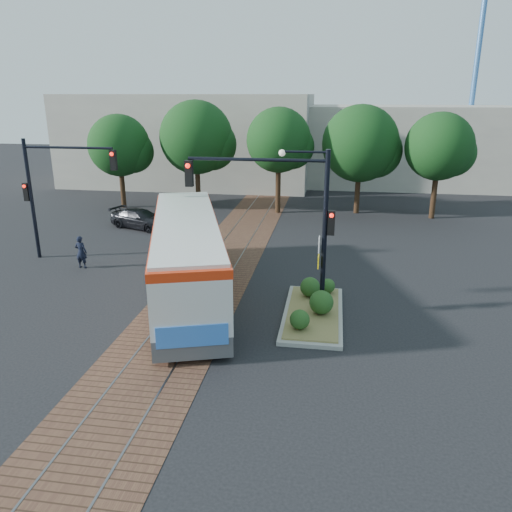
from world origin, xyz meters
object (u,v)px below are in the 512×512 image
object	(u,v)px
city_bus	(187,253)
traffic_island	(314,307)
signal_pole_main	(291,207)
officer	(81,252)
parked_car	(140,219)
signal_pole_left	(50,183)

from	to	relation	value
city_bus	traffic_island	world-z (taller)	city_bus
signal_pole_main	officer	distance (m)	11.49
city_bus	parked_car	world-z (taller)	city_bus
signal_pole_main	parked_car	distance (m)	15.71
city_bus	signal_pole_left	size ratio (longest dim) A/B	2.03
city_bus	officer	xyz separation A→B (m)	(-6.00, 2.33, -1.00)
city_bus	signal_pole_main	size ratio (longest dim) A/B	2.03
signal_pole_main	officer	bearing A→B (deg)	160.78
traffic_island	signal_pole_main	size ratio (longest dim) A/B	0.87
city_bus	parked_car	distance (m)	11.69
city_bus	officer	world-z (taller)	city_bus
signal_pole_main	parked_car	bearing A→B (deg)	132.70
parked_car	traffic_island	bearing A→B (deg)	-114.91
officer	traffic_island	bearing A→B (deg)	165.58
city_bus	signal_pole_main	world-z (taller)	signal_pole_main
city_bus	officer	bearing A→B (deg)	141.10
city_bus	signal_pole_main	bearing A→B (deg)	-34.10
city_bus	traffic_island	distance (m)	5.70
signal_pole_main	parked_car	world-z (taller)	signal_pole_main
city_bus	signal_pole_left	xyz separation A→B (m)	(-7.86, 3.52, 2.07)
signal_pole_main	signal_pole_left	distance (m)	13.14
signal_pole_left	city_bus	bearing A→B (deg)	-24.11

